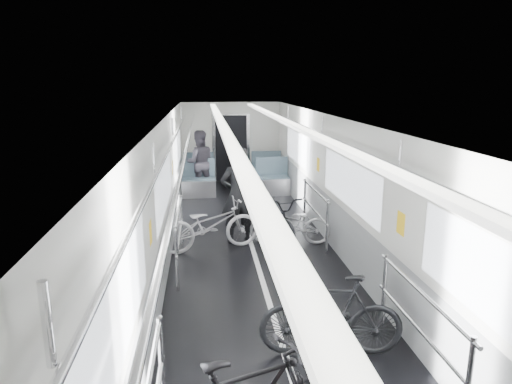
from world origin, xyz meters
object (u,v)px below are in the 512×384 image
bike_right_near (331,316)px  bike_right_mid (290,223)px  bike_left_far (210,225)px  person_seated (199,162)px  bike_aisle (275,218)px  person_standing (238,195)px

bike_right_near → bike_right_mid: (0.23, 3.62, -0.08)m
bike_left_far → person_seated: person_seated is taller
bike_right_near → bike_aisle: size_ratio=0.88×
bike_right_mid → bike_left_far: bearing=-73.5°
bike_right_near → bike_right_mid: bearing=-176.3°
bike_right_near → person_standing: bearing=-161.8°
person_standing → person_seated: size_ratio=1.06×
bike_right_mid → bike_right_near: bearing=7.1°
bike_left_far → person_standing: (0.54, 0.37, 0.44)m
bike_left_far → bike_right_near: bike_right_near is taller
bike_left_far → bike_aisle: bearing=-91.5°
person_standing → bike_aisle: bearing=160.6°
bike_right_mid → bike_aisle: bike_aisle is taller
bike_aisle → bike_right_near: bearing=-104.0°
person_standing → person_seated: (-0.74, 3.99, -0.05)m
bike_right_mid → person_seated: 4.57m
bike_aisle → bike_left_far: bearing=177.8°
bike_left_far → bike_right_mid: (1.50, 0.15, -0.08)m
bike_right_near → bike_left_far: bearing=-152.6°
person_seated → bike_right_near: bearing=94.0°
bike_left_far → bike_aisle: size_ratio=1.00×
bike_left_far → person_standing: bearing=-69.3°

